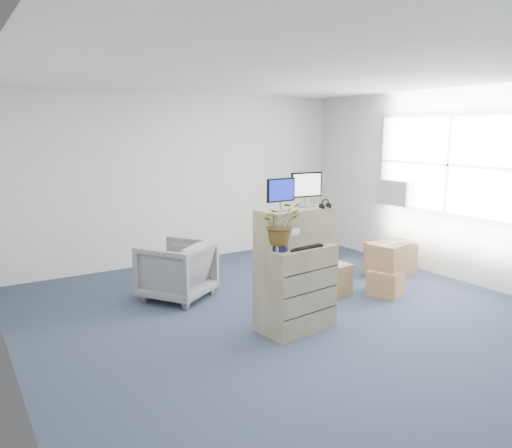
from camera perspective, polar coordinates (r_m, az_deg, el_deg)
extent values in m
plane|color=#242B41|center=(5.85, 6.14, -11.57)|extent=(7.00, 7.00, 0.00)
cube|color=silver|center=(8.49, -8.51, 5.13)|extent=(6.00, 0.02, 2.80)
cube|color=silver|center=(7.71, 24.30, 3.73)|extent=(0.02, 7.00, 2.80)
cube|color=gray|center=(7.93, 21.26, 6.31)|extent=(0.06, 2.72, 1.52)
cube|color=white|center=(7.90, 21.10, 6.30)|extent=(0.01, 2.60, 1.40)
cube|color=silver|center=(8.47, 15.79, 3.48)|extent=(0.24, 0.60, 0.40)
cube|color=#827159|center=(5.62, 4.55, -7.28)|extent=(0.87, 0.59, 0.96)
cube|color=#827159|center=(5.48, 4.33, -0.32)|extent=(0.86, 0.50, 0.41)
cube|color=#99999E|center=(5.27, 2.85, 1.60)|extent=(0.19, 0.14, 0.01)
cylinder|color=#99999E|center=(5.26, 2.86, 2.11)|extent=(0.03, 0.03, 0.08)
cube|color=black|center=(5.24, 2.87, 3.90)|extent=(0.35, 0.04, 0.25)
cube|color=navy|center=(5.23, 2.96, 3.89)|extent=(0.32, 0.01, 0.22)
cube|color=#99999E|center=(5.58, 5.73, 2.08)|extent=(0.22, 0.17, 0.01)
cylinder|color=#99999E|center=(5.58, 5.74, 2.62)|extent=(0.03, 0.03, 0.09)
cube|color=black|center=(5.55, 5.78, 4.50)|extent=(0.39, 0.06, 0.28)
cube|color=white|center=(5.54, 5.86, 4.48)|extent=(0.35, 0.04, 0.24)
torus|color=black|center=(5.51, 7.93, 2.22)|extent=(0.13, 0.03, 0.13)
cube|color=black|center=(5.40, 5.35, -2.61)|extent=(0.45, 0.20, 0.02)
ellipsoid|color=silver|center=(5.65, 7.63, -2.04)|extent=(0.09, 0.07, 0.03)
cylinder|color=#95999D|center=(5.51, 4.79, -1.09)|extent=(0.07, 0.07, 0.26)
cube|color=silver|center=(5.52, 4.17, -2.32)|extent=(0.06, 0.05, 0.02)
cube|color=black|center=(5.51, 4.17, -1.67)|extent=(0.06, 0.03, 0.11)
cube|color=black|center=(5.81, 6.63, -1.53)|extent=(0.20, 0.16, 0.05)
cube|color=#3F8DD7|center=(5.82, 6.48, -0.82)|extent=(0.22, 0.11, 0.08)
cylinder|color=#90A686|center=(5.19, 2.76, -3.16)|extent=(0.20, 0.20, 0.01)
cylinder|color=black|center=(5.18, 2.77, -2.39)|extent=(0.17, 0.17, 0.13)
imported|color=#1E5317|center=(5.14, 2.78, -0.44)|extent=(0.45, 0.49, 0.35)
imported|color=slate|center=(6.70, -9.08, -4.94)|extent=(1.10, 1.09, 0.84)
cube|color=olive|center=(6.85, 7.85, -6.35)|extent=(0.67, 0.54, 0.43)
cube|color=olive|center=(7.05, 14.61, -6.41)|extent=(0.61, 0.56, 0.35)
cube|color=olive|center=(7.00, 14.89, -3.58)|extent=(0.53, 0.49, 0.35)
cube|color=olive|center=(8.02, 15.09, -3.81)|extent=(0.75, 0.53, 0.50)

